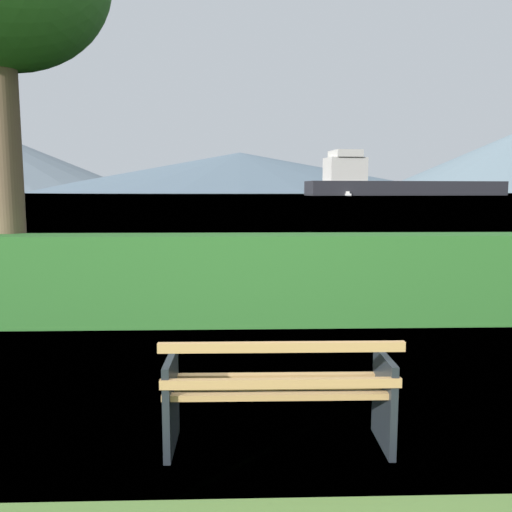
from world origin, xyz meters
The scene contains 8 objects.
ground_plane centered at (0.00, 0.00, 0.00)m, with size 1400.00×1400.00×0.00m, color #567A38.
water_surface centered at (0.00, 309.33, 0.00)m, with size 620.00×620.00×0.00m, color #7A99A8.
park_bench centered at (0.00, -0.06, 0.42)m, with size 1.63×0.58×0.87m.
hedge_row centered at (0.00, 3.55, 0.63)m, with size 10.78×0.65×1.25m, color #2D6B28.
cargo_ship_large centered at (61.26, 207.76, 4.95)m, with size 83.43×24.29×17.71m.
sailboat_mid centered at (122.42, 248.71, 0.67)m, with size 6.49×5.85×1.87m.
tender_far centered at (41.36, 198.67, 0.58)m, with size 2.17×7.00×1.66m.
distant_hills centered at (-60.54, 556.74, 32.82)m, with size 957.80×427.32×79.70m.
Camera 1 is at (-0.27, -3.63, 1.85)m, focal length 36.72 mm.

